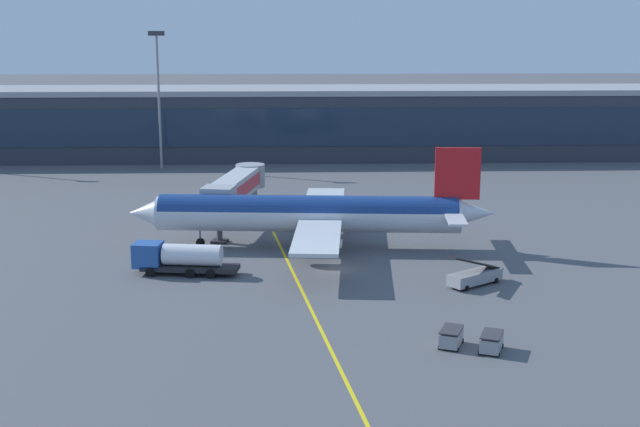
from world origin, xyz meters
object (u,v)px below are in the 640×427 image
(belt_loader, at_px, (475,276))
(baggage_cart_0, at_px, (451,337))
(fuel_tanker, at_px, (179,258))
(baggage_cart_1, at_px, (491,342))
(main_airliner, at_px, (310,213))

(belt_loader, bearing_deg, baggage_cart_0, -108.34)
(fuel_tanker, distance_m, baggage_cart_1, 35.11)
(fuel_tanker, bearing_deg, belt_loader, -9.19)
(main_airliner, relative_size, belt_loader, 6.55)
(main_airliner, height_order, belt_loader, main_airliner)
(fuel_tanker, distance_m, baggage_cart_0, 32.07)
(belt_loader, distance_m, baggage_cart_1, 17.44)
(belt_loader, height_order, baggage_cart_1, belt_loader)
(baggage_cart_0, bearing_deg, fuel_tanker, 139.34)
(main_airliner, height_order, fuel_tanker, main_airliner)
(main_airliner, relative_size, baggage_cart_1, 13.87)
(fuel_tanker, height_order, belt_loader, belt_loader)
(belt_loader, relative_size, baggage_cart_1, 2.12)
(fuel_tanker, xyz_separation_m, belt_loader, (29.65, -4.80, -0.76))
(belt_loader, xyz_separation_m, baggage_cart_0, (-5.33, -16.09, -0.21))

